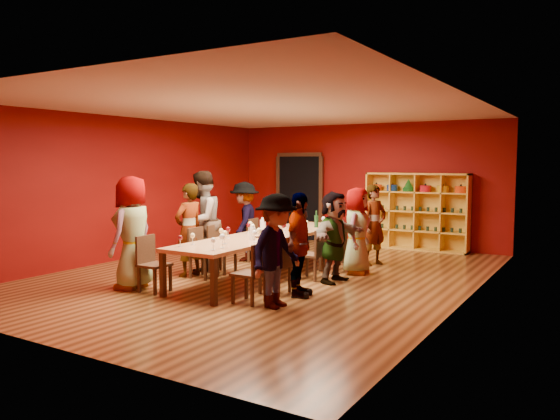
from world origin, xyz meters
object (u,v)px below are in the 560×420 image
Objects in this scene: person_left_1 at (189,230)px; person_right_4 at (374,225)px; chair_person_right_2 at (315,252)px; person_right_0 at (277,251)px; wine_bottle at (316,221)px; chair_person_right_3 at (336,245)px; person_right_1 at (299,245)px; chair_person_left_2 at (219,246)px; person_right_3 at (357,231)px; chair_person_right_0 at (254,270)px; spittoon_bowl at (258,233)px; chair_person_right_1 at (279,262)px; chair_person_right_4 at (357,239)px; shelving_unit at (417,208)px; person_left_2 at (202,221)px; tasting_table at (267,237)px; chair_person_left_0 at (151,260)px; person_left_0 at (132,233)px; chair_person_left_1 at (200,250)px; person_left_3 at (244,221)px; chair_person_left_3 at (257,238)px; person_right_2 at (334,237)px.

person_right_4 is (2.44, 2.76, -0.03)m from person_left_1.
person_right_0 is at bearing -78.41° from chair_person_right_2.
chair_person_right_3 is at bearing -33.12° from wine_bottle.
chair_person_left_2 is at bearing 53.49° from person_right_1.
person_right_3 is at bearing 29.02° from chair_person_left_2.
chair_person_right_0 and spittoon_bowl have the same top height.
chair_person_right_4 is (0.00, 3.05, 0.00)m from chair_person_right_1.
person_left_2 reaches higher than shelving_unit.
tasting_table is 5.06× the size of chair_person_left_2.
chair_person_left_0 is 1.00× the size of chair_person_right_0.
person_right_3 is (2.62, 2.99, -0.12)m from person_left_0.
person_left_1 is (-0.26, 0.00, 0.34)m from chair_person_left_1.
chair_person_left_0 is 2.38m from person_right_1.
person_left_3 is at bearing 95.84° from chair_person_left_0.
person_right_3 is (2.23, -0.03, 0.30)m from chair_person_left_3.
chair_person_left_3 is at bearing 131.61° from tasting_table.
chair_person_right_2 is 0.87m from chair_person_right_3.
person_left_0 is at bearing 131.80° from person_right_3.
chair_person_right_2 is 1.00m from person_right_3.
person_left_2 reaches higher than chair_person_right_2.
person_right_3 is (0.41, 2.06, 0.30)m from chair_person_right_1.
wine_bottle reaches higher than spittoon_bowl.
person_right_2 is 0.98× the size of person_right_3.
person_left_0 reaches higher than chair_person_left_2.
person_left_3 reaches higher than chair_person_right_4.
chair_person_left_2 is at bearing 103.84° from person_right_2.
person_left_0 is 2.73m from person_right_1.
person_left_1 is at bearing 5.38° from person_left_2.
chair_person_left_0 is at bearing -108.89° from wine_bottle.
chair_person_right_0 is 0.57× the size of person_right_2.
person_right_1 is (2.17, -2.09, 0.30)m from chair_person_left_3.
chair_person_right_2 is at bearing -90.00° from chair_person_right_4.
person_right_0 is at bearing -84.06° from chair_person_right_4.
person_left_0 is at bearing -119.14° from chair_person_right_4.
person_left_1 is 1.88× the size of chair_person_right_2.
person_left_1 reaches higher than tasting_table.
person_right_1 is at bearing -68.10° from wine_bottle.
shelving_unit is 2.70× the size of chair_person_left_3.
person_right_0 is at bearing -157.13° from person_right_4.
chair_person_right_4 is at bearing 65.32° from tasting_table.
person_left_2 is at bearing 108.19° from person_right_3.
chair_person_right_2 is (2.13, -0.89, -0.33)m from person_left_3.
person_left_2 is (-0.40, -0.00, 0.45)m from chair_person_left_2.
person_right_1 is (0.35, 0.00, 0.30)m from chair_person_right_1.
chair_person_left_3 is at bearing 40.34° from person_right_0.
chair_person_right_3 is 3.25× the size of spittoon_bowl.
chair_person_left_3 is at bearing 90.00° from chair_person_left_0.
tasting_table is 5.06× the size of chair_person_right_1.
chair_person_right_1 is at bearing 90.00° from chair_person_right_0.
person_left_1 is at bearing 67.60° from person_right_1.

